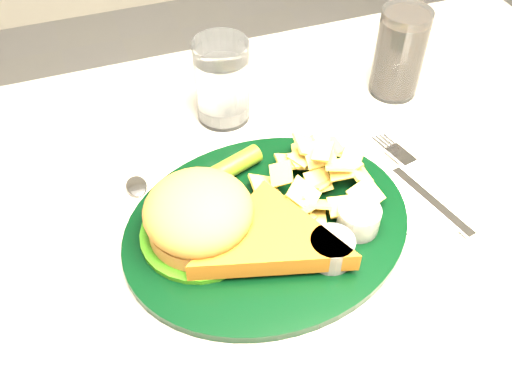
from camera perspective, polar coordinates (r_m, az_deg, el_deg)
The scene contains 6 objects.
table at distance 1.02m, azimuth 1.85°, elevation -16.32°, with size 1.20×0.80×0.75m, color #A39E94, non-canonical shape.
dinner_plate at distance 0.66m, azimuth 1.21°, elevation -1.42°, with size 0.36×0.30×0.08m, color black, non-canonical shape.
water_glass at distance 0.82m, azimuth -3.41°, elevation 11.02°, with size 0.08×0.08×0.12m, color silver.
cola_glass at distance 0.89m, azimuth 14.16°, elevation 13.33°, with size 0.07×0.07×0.13m, color black.
fork_napkin at distance 0.76m, azimuth 16.75°, elevation -0.33°, with size 0.14×0.18×0.01m, color white, non-canonical shape.
spoon at distance 0.71m, azimuth -10.01°, elevation -2.69°, with size 0.03×0.13×0.01m, color silver, non-canonical shape.
Camera 1 is at (-0.19, -0.43, 1.28)m, focal length 40.00 mm.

